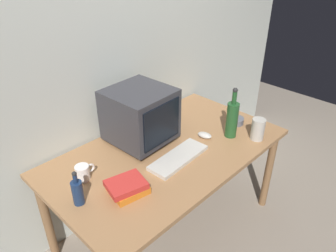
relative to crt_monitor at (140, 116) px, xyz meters
name	(u,v)px	position (x,y,z in m)	size (l,w,h in m)	color
ground_plane	(168,227)	(0.05, -0.21, -0.90)	(6.00, 6.00, 0.00)	gray
back_wall	(113,52)	(0.05, 0.30, 0.35)	(4.00, 0.08, 2.50)	beige
desk	(168,159)	(0.05, -0.21, -0.27)	(1.56, 0.88, 0.71)	#9E7047
crt_monitor	(140,116)	(0.00, 0.00, 0.00)	(0.40, 0.41, 0.37)	#333338
keyboard	(178,158)	(0.02, -0.32, -0.18)	(0.42, 0.15, 0.02)	beige
computer_mouse	(205,135)	(0.33, -0.28, -0.17)	(0.06, 0.10, 0.04)	beige
bottle_tall	(232,118)	(0.47, -0.39, -0.06)	(0.08, 0.08, 0.36)	#1E4C23
bottle_short	(78,192)	(-0.61, -0.21, -0.12)	(0.06, 0.06, 0.20)	navy
book_stack	(127,187)	(-0.39, -0.33, -0.16)	(0.23, 0.20, 0.07)	orange
mug	(83,172)	(-0.49, -0.06, -0.15)	(0.12, 0.08, 0.09)	white
cd_spindle	(235,121)	(0.64, -0.32, -0.17)	(0.12, 0.12, 0.04)	#595B66
metal_canister	(258,129)	(0.57, -0.54, -0.12)	(0.09, 0.09, 0.15)	#B7B2A8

